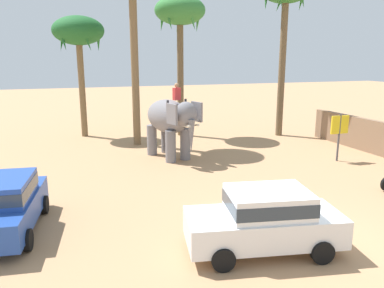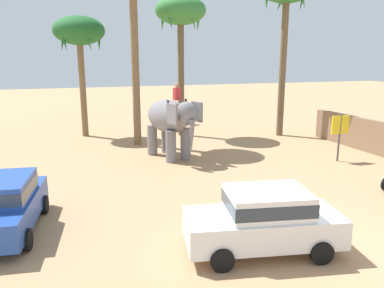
{
  "view_description": "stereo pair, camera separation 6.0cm",
  "coord_description": "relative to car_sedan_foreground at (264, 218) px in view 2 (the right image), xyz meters",
  "views": [
    {
      "loc": [
        -6.09,
        -8.25,
        5.07
      ],
      "look_at": [
        -1.12,
        6.0,
        1.6
      ],
      "focal_mm": 35.17,
      "sensor_mm": 36.0,
      "label": 1
    },
    {
      "loc": [
        -6.03,
        -8.27,
        5.07
      ],
      "look_at": [
        -1.12,
        6.0,
        1.6
      ],
      "focal_mm": 35.17,
      "sensor_mm": 36.0,
      "label": 2
    }
  ],
  "objects": [
    {
      "name": "ground_plane",
      "position": [
        1.22,
        0.16,
        -0.93
      ],
      "size": [
        120.0,
        120.0,
        0.0
      ],
      "primitive_type": "plane",
      "color": "tan"
    },
    {
      "name": "car_sedan_foreground",
      "position": [
        0.0,
        0.0,
        0.0
      ],
      "size": [
        4.35,
        2.46,
        1.7
      ],
      "color": "white",
      "rests_on": "ground"
    },
    {
      "name": "car_parked_far_side",
      "position": [
        -6.66,
        3.42,
        0.0
      ],
      "size": [
        2.29,
        4.29,
        1.7
      ],
      "color": "#23479E",
      "rests_on": "ground"
    },
    {
      "name": "elephant_with_mahout",
      "position": [
        0.3,
        10.08,
        1.06
      ],
      "size": [
        2.5,
        4.02,
        3.88
      ],
      "color": "slate",
      "rests_on": "ground"
    },
    {
      "name": "palm_tree_near_hut",
      "position": [
        2.58,
        15.59,
        6.76
      ],
      "size": [
        3.2,
        3.2,
        8.87
      ],
      "color": "brown",
      "rests_on": "ground"
    },
    {
      "name": "palm_tree_far_back",
      "position": [
        -3.54,
        17.33,
        5.6
      ],
      "size": [
        3.2,
        3.2,
        7.64
      ],
      "color": "brown",
      "rests_on": "ground"
    },
    {
      "name": "signboard_yellow",
      "position": [
        8.03,
        6.76,
        0.76
      ],
      "size": [
        1.0,
        0.1,
        2.4
      ],
      "color": "#4C4C51",
      "rests_on": "ground"
    }
  ]
}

